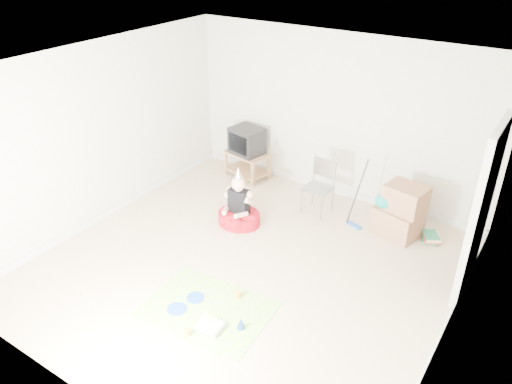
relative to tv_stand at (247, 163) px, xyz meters
The scene contains 16 objects.
ground 2.62m from the tv_stand, 56.20° to the right, with size 5.00×5.00×0.00m, color #CDB593.
doorway_recess 4.11m from the tv_stand, 13.76° to the right, with size 0.02×0.90×2.05m, color black.
tv_stand is the anchor object (origin of this frame).
crt_tv 0.41m from the tv_stand, 90.00° to the right, with size 0.53×0.44×0.45m, color black.
folding_chair 1.64m from the tv_stand, 15.03° to the right, with size 0.42×0.40×0.88m.
cardboard_boxes 2.85m from the tv_stand, ahead, with size 0.71×0.60×0.78m.
floor_mop 2.28m from the tv_stand, 11.87° to the right, with size 0.26×0.32×0.99m.
book_pile 3.30m from the tv_stand, ahead, with size 0.29×0.33×0.12m.
seated_woman 1.55m from the tv_stand, 60.21° to the right, with size 0.69×0.69×0.93m.
party_mat 3.46m from the tv_stand, 63.45° to the right, with size 1.44×1.04×0.01m, color #FF3588.
birthday_cake 3.76m from the tv_stand, 62.00° to the right, with size 0.28×0.23×0.14m.
blue_plate_near 3.29m from the tv_stand, 66.64° to the right, with size 0.21×0.21×0.01m, color blue.
blue_plate_far 3.52m from the tv_stand, 69.21° to the right, with size 0.23×0.23×0.01m, color blue.
orange_cup_near 3.22m from the tv_stand, 57.75° to the right, with size 0.07×0.07×0.09m, color orange.
orange_cup_far 3.88m from the tv_stand, 65.25° to the right, with size 0.06×0.06×0.07m, color orange.
blue_party_hat 3.73m from the tv_stand, 56.75° to the right, with size 0.10×0.10×0.14m, color #1A40B9.
Camera 1 is at (3.01, -4.31, 3.99)m, focal length 35.00 mm.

